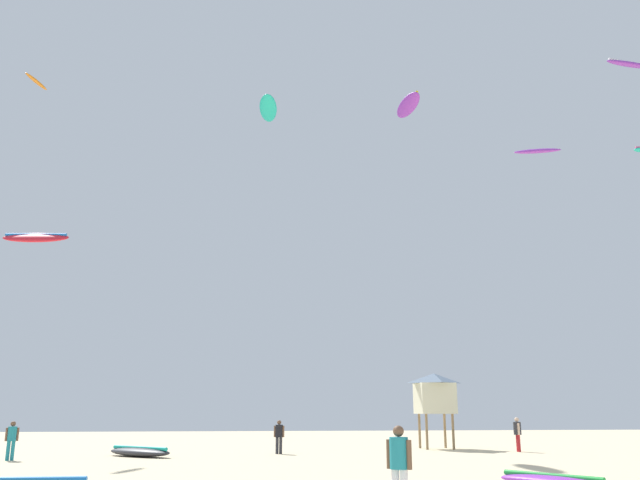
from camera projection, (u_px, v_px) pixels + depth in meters
person_foreground at (399, 461)px, 14.33m from camera, size 0.49×0.42×1.79m
person_midground at (279, 434)px, 33.12m from camera, size 0.52×0.37×1.62m
person_left at (12, 437)px, 28.79m from camera, size 0.52×0.37×1.64m
person_right at (517, 432)px, 34.78m from camera, size 0.39×0.57×1.74m
kite_grounded_near at (140, 452)px, 30.92m from camera, size 3.66×3.46×0.48m
lifeguard_tower at (434, 393)px, 37.95m from camera, size 2.30×2.30×4.15m
kite_aloft_0 at (408, 105)px, 45.51m from camera, size 1.45×3.87×0.94m
kite_aloft_2 at (36, 237)px, 28.68m from camera, size 2.93×1.13×0.71m
kite_aloft_4 at (36, 82)px, 46.23m from camera, size 1.39×2.61×0.58m
kite_aloft_5 at (537, 151)px, 31.02m from camera, size 2.23×1.22×0.40m
kite_aloft_6 at (268, 108)px, 45.04m from camera, size 1.45×4.25×0.54m
kite_aloft_7 at (630, 64)px, 37.09m from camera, size 3.04×1.30×0.62m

